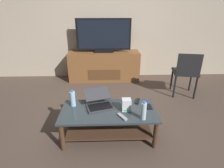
# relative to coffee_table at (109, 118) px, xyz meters

# --- Properties ---
(ground_plane) EXTENTS (7.68, 7.68, 0.00)m
(ground_plane) POSITION_rel_coffee_table_xyz_m (0.10, 0.28, -0.28)
(ground_plane) COLOR #4C3D33
(back_wall) EXTENTS (6.40, 0.12, 2.80)m
(back_wall) POSITION_rel_coffee_table_xyz_m (0.10, 2.41, 1.12)
(back_wall) COLOR #B2A38C
(back_wall) RESTS_ON ground
(coffee_table) EXTENTS (1.22, 0.59, 0.40)m
(coffee_table) POSITION_rel_coffee_table_xyz_m (0.00, 0.00, 0.00)
(coffee_table) COLOR #2D383D
(coffee_table) RESTS_ON ground
(media_cabinet) EXTENTS (1.64, 0.50, 0.68)m
(media_cabinet) POSITION_rel_coffee_table_xyz_m (-0.07, 2.09, 0.06)
(media_cabinet) COLOR brown
(media_cabinet) RESTS_ON ground
(television) EXTENTS (1.21, 0.20, 0.74)m
(television) POSITION_rel_coffee_table_xyz_m (-0.07, 2.07, 0.76)
(television) COLOR black
(television) RESTS_ON media_cabinet
(dining_chair) EXTENTS (0.52, 0.52, 0.87)m
(dining_chair) POSITION_rel_coffee_table_xyz_m (1.49, 1.16, 0.23)
(dining_chair) COLOR black
(dining_chair) RESTS_ON ground
(laptop) EXTENTS (0.44, 0.47, 0.18)m
(laptop) POSITION_rel_coffee_table_xyz_m (-0.13, 0.13, 0.18)
(laptop) COLOR #333338
(laptop) RESTS_ON coffee_table
(router_box) EXTENTS (0.11, 0.11, 0.16)m
(router_box) POSITION_rel_coffee_table_xyz_m (0.23, -0.00, 0.20)
(router_box) COLOR silver
(router_box) RESTS_ON coffee_table
(water_bottle_near) EXTENTS (0.07, 0.07, 0.22)m
(water_bottle_near) POSITION_rel_coffee_table_xyz_m (-0.47, 0.13, 0.23)
(water_bottle_near) COLOR #99C6E5
(water_bottle_near) RESTS_ON coffee_table
(water_bottle_far) EXTENTS (0.06, 0.06, 0.23)m
(water_bottle_far) POSITION_rel_coffee_table_xyz_m (0.40, -0.21, 0.23)
(water_bottle_far) COLOR silver
(water_bottle_far) RESTS_ON coffee_table
(cell_phone) EXTENTS (0.07, 0.14, 0.01)m
(cell_phone) POSITION_rel_coffee_table_xyz_m (0.53, 0.06, 0.13)
(cell_phone) COLOR black
(cell_phone) RESTS_ON coffee_table
(tv_remote) EXTENTS (0.12, 0.16, 0.02)m
(tv_remote) POSITION_rel_coffee_table_xyz_m (0.16, -0.17, 0.13)
(tv_remote) COLOR #99999E
(tv_remote) RESTS_ON coffee_table
(soundbar_remote) EXTENTS (0.09, 0.17, 0.02)m
(soundbar_remote) POSITION_rel_coffee_table_xyz_m (0.41, 0.21, 0.13)
(soundbar_remote) COLOR black
(soundbar_remote) RESTS_ON coffee_table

